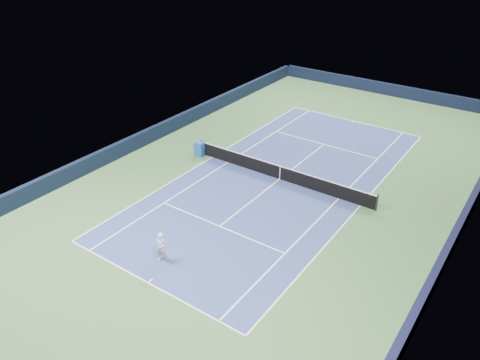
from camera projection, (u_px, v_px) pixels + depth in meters
The scene contains 19 objects.
ground at pixel (280, 179), 30.04m from camera, with size 40.00×40.00×0.00m, color #365B32.
wall_far at pixel (388, 89), 43.90m from camera, with size 22.00×0.35×1.10m, color black.
wall_right at pixel (459, 228), 24.37m from camera, with size 0.35×40.00×1.10m, color black.
wall_left at pixel (156, 132), 35.17m from camera, with size 0.35×40.00×1.10m, color black.
court_surface at pixel (280, 179), 30.04m from camera, with size 10.97×23.77×0.01m, color navy.
baseline_far at pixel (354, 121), 38.51m from camera, with size 10.97×0.08×0.00m, color white.
baseline_near at pixel (148, 283), 21.56m from camera, with size 10.97×0.08×0.00m, color white.
sideline_doubles_right at pixel (360, 205), 27.30m from camera, with size 0.08×23.77×0.00m, color white.
sideline_doubles_left at pixel (212, 157), 32.77m from camera, with size 0.08×23.77×0.00m, color white.
sideline_singles_right at pixel (339, 198), 27.98m from camera, with size 0.08×23.77×0.00m, color white.
sideline_singles_left at pixel (228, 162), 32.09m from camera, with size 0.08×23.77×0.00m, color white.
service_line_far at pixel (324, 144), 34.60m from camera, with size 8.23×0.08×0.00m, color white.
service_line_near at pixel (220, 226), 25.47m from camera, with size 8.23×0.08×0.00m, color white.
center_service_line at pixel (280, 179), 30.04m from camera, with size 0.08×12.80×0.00m, color white.
center_mark_far at pixel (353, 122), 38.40m from camera, with size 0.08×0.30×0.00m, color white.
center_mark_near at pixel (150, 281), 21.67m from camera, with size 0.08×0.30×0.00m, color white.
tennis_net at pixel (280, 172), 29.79m from camera, with size 12.90×0.10×1.07m.
sponsor_cube at pixel (200, 149), 32.80m from camera, with size 0.67×0.61×1.02m.
tennis_player at pixel (161, 248), 22.57m from camera, with size 0.78×1.27×1.72m.
Camera 1 is at (12.91, -22.90, 14.76)m, focal length 35.00 mm.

